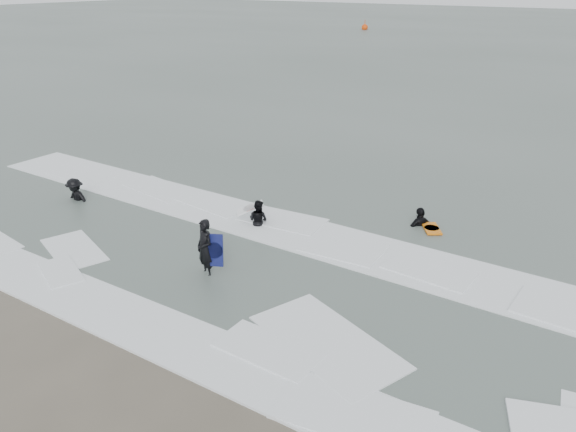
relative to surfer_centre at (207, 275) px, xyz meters
The scene contains 8 objects.
ground 2.41m from the surfer_centre, 66.27° to the right, with size 320.00×320.00×0.00m, color brown.
surfer_centre is the anchor object (origin of this frame).
surfer_wading 3.75m from the surfer_centre, 102.85° to the left, with size 0.72×0.56×1.49m, color black.
surfer_breaker 8.13m from the surfer_centre, 168.68° to the left, with size 1.15×0.66×1.78m, color black.
surfer_right_near 7.75m from the surfer_centre, 60.42° to the left, with size 1.07×0.44×1.82m, color black.
surf_foam 1.78m from the surfer_centre, 56.91° to the left, with size 30.03×9.06×0.09m.
bodyboards 3.70m from the surfer_centre, 71.95° to the left, with size 6.55×7.14×1.25m.
buoy 80.65m from the surfer_centre, 113.23° to the left, with size 1.00×1.00×1.65m.
Camera 1 is at (8.86, -8.32, 7.97)m, focal length 35.00 mm.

